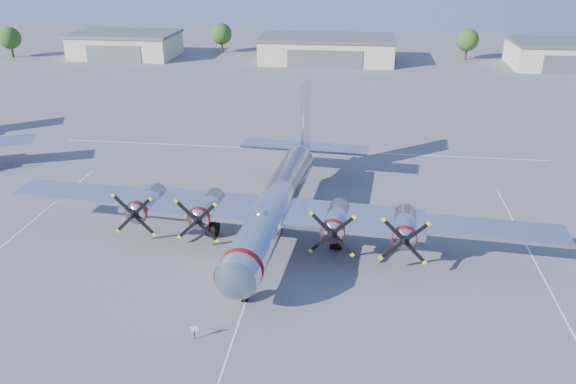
# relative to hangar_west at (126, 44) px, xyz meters

# --- Properties ---
(ground) EXTENTS (260.00, 260.00, 0.00)m
(ground) POSITION_rel_hangar_west_xyz_m (45.00, -81.96, -2.71)
(ground) COLOR #5D5D60
(ground) RESTS_ON ground
(parking_lines) EXTENTS (60.00, 50.08, 0.01)m
(parking_lines) POSITION_rel_hangar_west_xyz_m (45.00, -83.71, -2.71)
(parking_lines) COLOR silver
(parking_lines) RESTS_ON ground
(hangar_west) EXTENTS (22.60, 14.60, 5.40)m
(hangar_west) POSITION_rel_hangar_west_xyz_m (0.00, 0.00, 0.00)
(hangar_west) COLOR beige
(hangar_west) RESTS_ON ground
(hangar_center) EXTENTS (28.60, 14.60, 5.40)m
(hangar_center) POSITION_rel_hangar_west_xyz_m (45.00, -0.00, -0.00)
(hangar_center) COLOR beige
(hangar_center) RESTS_ON ground
(hangar_east) EXTENTS (20.60, 14.60, 5.40)m
(hangar_east) POSITION_rel_hangar_west_xyz_m (93.00, 0.00, 0.00)
(hangar_east) COLOR beige
(hangar_east) RESTS_ON ground
(tree_far_west) EXTENTS (4.80, 4.80, 6.64)m
(tree_far_west) POSITION_rel_hangar_west_xyz_m (-25.00, -3.96, 1.51)
(tree_far_west) COLOR #382619
(tree_far_west) RESTS_ON ground
(tree_west) EXTENTS (4.80, 4.80, 6.64)m
(tree_west) POSITION_rel_hangar_west_xyz_m (20.00, 8.04, 1.51)
(tree_west) COLOR #382619
(tree_west) RESTS_ON ground
(tree_east) EXTENTS (4.80, 4.80, 6.64)m
(tree_east) POSITION_rel_hangar_west_xyz_m (75.00, 6.04, 1.51)
(tree_east) COLOR #382619
(tree_east) RESTS_ON ground
(main_bomber_b29) EXTENTS (48.40, 34.97, 10.20)m
(main_bomber_b29) POSITION_rel_hangar_west_xyz_m (45.76, -78.49, -2.71)
(main_bomber_b29) COLOR silver
(main_bomber_b29) RESTS_ON ground
(info_placard) EXTENTS (0.51, 0.18, 0.99)m
(info_placard) POSITION_rel_hangar_west_xyz_m (42.55, -93.90, -2.02)
(info_placard) COLOR black
(info_placard) RESTS_ON ground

